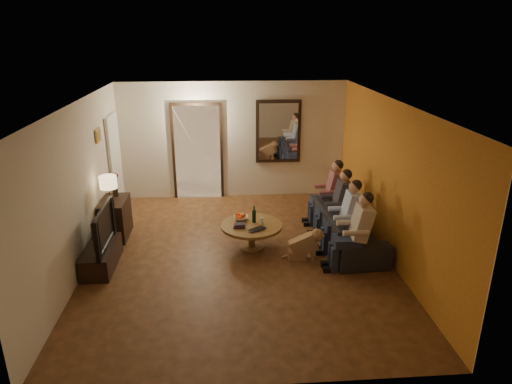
{
  "coord_description": "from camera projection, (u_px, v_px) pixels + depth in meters",
  "views": [
    {
      "loc": [
        -0.25,
        -6.94,
        3.67
      ],
      "look_at": [
        0.3,
        0.3,
        1.05
      ],
      "focal_mm": 32.0,
      "sensor_mm": 36.0,
      "label": 1
    }
  ],
  "objects": [
    {
      "name": "art_canvas",
      "position": [
        99.0,
        135.0,
        8.19
      ],
      "size": [
        0.01,
        0.22,
        0.18
      ],
      "primitive_type": "cube",
      "color": "brown",
      "rests_on": "left_wall"
    },
    {
      "name": "door_trim",
      "position": [
        198.0,
        153.0,
        10.14
      ],
      "size": [
        1.12,
        0.04,
        2.22
      ],
      "primitive_type": "cube",
      "color": "black",
      "rests_on": "floor"
    },
    {
      "name": "tv",
      "position": [
        98.0,
        228.0,
        7.2
      ],
      "size": [
        1.15,
        0.15,
        0.66
      ],
      "primitive_type": "imported",
      "rotation": [
        0.0,
        0.0,
        1.57
      ],
      "color": "black",
      "rests_on": "tv_stand"
    },
    {
      "name": "person_a",
      "position": [
        357.0,
        234.0,
        7.19
      ],
      "size": [
        0.6,
        0.4,
        1.2
      ],
      "primitive_type": null,
      "color": "tan",
      "rests_on": "sofa"
    },
    {
      "name": "front_wall",
      "position": [
        251.0,
        282.0,
        4.52
      ],
      "size": [
        5.0,
        0.02,
        2.6
      ],
      "primitive_type": "cube",
      "color": "beige",
      "rests_on": "floor"
    },
    {
      "name": "coffee_table",
      "position": [
        252.0,
        236.0,
        8.0
      ],
      "size": [
        1.14,
        1.14,
        0.45
      ],
      "primitive_type": "cylinder",
      "rotation": [
        0.0,
        0.0,
        -0.06
      ],
      "color": "brown",
      "rests_on": "floor"
    },
    {
      "name": "wine_glass",
      "position": [
        262.0,
        220.0,
        7.96
      ],
      "size": [
        0.06,
        0.06,
        0.1
      ],
      "primitive_type": "cylinder",
      "color": "silver",
      "rests_on": "coffee_table"
    },
    {
      "name": "oranges",
      "position": [
        241.0,
        215.0,
        8.08
      ],
      "size": [
        0.2,
        0.2,
        0.08
      ],
      "primitive_type": null,
      "color": "#FC5515",
      "rests_on": "bowl"
    },
    {
      "name": "mirror_glass",
      "position": [
        278.0,
        132.0,
        10.08
      ],
      "size": [
        0.86,
        0.02,
        1.26
      ],
      "primitive_type": "cube",
      "color": "white",
      "rests_on": "back_wall"
    },
    {
      "name": "person_c",
      "position": [
        338.0,
        206.0,
        8.32
      ],
      "size": [
        0.6,
        0.4,
        1.2
      ],
      "primitive_type": null,
      "color": "tan",
      "rests_on": "sofa"
    },
    {
      "name": "tv_stand",
      "position": [
        101.0,
        257.0,
        7.38
      ],
      "size": [
        0.45,
        1.09,
        0.36
      ],
      "primitive_type": "cube",
      "color": "black",
      "rests_on": "floor"
    },
    {
      "name": "dresser",
      "position": [
        115.0,
        218.0,
        8.4
      ],
      "size": [
        0.45,
        0.81,
        0.72
      ],
      "primitive_type": "cube",
      "color": "black",
      "rests_on": "floor"
    },
    {
      "name": "kitchen_doorway",
      "position": [
        198.0,
        153.0,
        10.15
      ],
      "size": [
        1.0,
        0.06,
        2.1
      ],
      "primitive_type": "cube",
      "color": "#FFE0A5",
      "rests_on": "floor"
    },
    {
      "name": "floor",
      "position": [
        240.0,
        256.0,
        7.77
      ],
      "size": [
        5.0,
        6.0,
        0.01
      ],
      "primitive_type": "cube",
      "color": "#3F2611",
      "rests_on": "ground"
    },
    {
      "name": "sofa",
      "position": [
        347.0,
        227.0,
        8.14
      ],
      "size": [
        2.21,
        0.94,
        0.63
      ],
      "primitive_type": "imported",
      "rotation": [
        0.0,
        0.0,
        1.61
      ],
      "color": "black",
      "rests_on": "floor"
    },
    {
      "name": "dog",
      "position": [
        303.0,
        244.0,
        7.6
      ],
      "size": [
        0.57,
        0.27,
        0.56
      ],
      "primitive_type": null,
      "rotation": [
        0.0,
        0.0,
        -0.05
      ],
      "color": "#A67A4C",
      "rests_on": "floor"
    },
    {
      "name": "right_wall",
      "position": [
        390.0,
        180.0,
        7.51
      ],
      "size": [
        0.02,
        6.0,
        2.6
      ],
      "primitive_type": "cube",
      "color": "beige",
      "rests_on": "floor"
    },
    {
      "name": "fridge_glimpse",
      "position": [
        209.0,
        159.0,
        10.23
      ],
      "size": [
        0.45,
        0.03,
        1.7
      ],
      "primitive_type": "cube",
      "color": "silver",
      "rests_on": "floor"
    },
    {
      "name": "left_wall",
      "position": [
        80.0,
        188.0,
        7.15
      ],
      "size": [
        0.02,
        6.0,
        2.6
      ],
      "primitive_type": "cube",
      "color": "beige",
      "rests_on": "floor"
    },
    {
      "name": "back_wall",
      "position": [
        233.0,
        141.0,
        10.14
      ],
      "size": [
        5.0,
        0.02,
        2.6
      ],
      "primitive_type": "cube",
      "color": "beige",
      "rests_on": "floor"
    },
    {
      "name": "laptop",
      "position": [
        259.0,
        230.0,
        7.66
      ],
      "size": [
        0.39,
        0.36,
        0.03
      ],
      "primitive_type": "imported",
      "rotation": [
        0.0,
        0.0,
        0.58
      ],
      "color": "black",
      "rests_on": "coffee_table"
    },
    {
      "name": "flower_vase",
      "position": [
        115.0,
        185.0,
        8.41
      ],
      "size": [
        0.14,
        0.14,
        0.44
      ],
      "primitive_type": null,
      "color": "red",
      "rests_on": "dresser"
    },
    {
      "name": "orange_accent",
      "position": [
        390.0,
        180.0,
        7.51
      ],
      "size": [
        0.01,
        6.0,
        2.6
      ],
      "primitive_type": "cube",
      "color": "#BC6C20",
      "rests_on": "right_wall"
    },
    {
      "name": "ceiling",
      "position": [
        238.0,
        103.0,
        6.89
      ],
      "size": [
        5.0,
        6.0,
        0.01
      ],
      "primitive_type": "cube",
      "color": "white",
      "rests_on": "back_wall"
    },
    {
      "name": "wine_bottle",
      "position": [
        254.0,
        214.0,
        7.97
      ],
      "size": [
        0.07,
        0.07,
        0.31
      ],
      "primitive_type": null,
      "color": "black",
      "rests_on": "coffee_table"
    },
    {
      "name": "person_b",
      "position": [
        347.0,
        219.0,
        7.75
      ],
      "size": [
        0.6,
        0.4,
        1.2
      ],
      "primitive_type": null,
      "color": "tan",
      "rests_on": "sofa"
    },
    {
      "name": "bowl",
      "position": [
        241.0,
        218.0,
        8.1
      ],
      "size": [
        0.26,
        0.26,
        0.06
      ],
      "primitive_type": "imported",
      "color": "white",
      "rests_on": "coffee_table"
    },
    {
      "name": "person_d",
      "position": [
        331.0,
        195.0,
        8.88
      ],
      "size": [
        0.6,
        0.4,
        1.2
      ],
      "primitive_type": null,
      "color": "tan",
      "rests_on": "sofa"
    },
    {
      "name": "book_stack",
      "position": [
        239.0,
        225.0,
        7.8
      ],
      "size": [
        0.2,
        0.15,
        0.07
      ],
      "primitive_type": null,
      "color": "black",
      "rests_on": "coffee_table"
    },
    {
      "name": "table_lamp",
      "position": [
        109.0,
        190.0,
        7.98
      ],
      "size": [
        0.3,
        0.3,
        0.54
      ],
      "primitive_type": null,
      "color": "beige",
      "rests_on": "dresser"
    },
    {
      "name": "white_door",
      "position": [
        115.0,
        164.0,
        9.41
      ],
      "size": [
        0.06,
        0.85,
        2.04
      ],
      "primitive_type": "cube",
      "color": "white",
      "rests_on": "floor"
    },
    {
      "name": "framed_art",
      "position": [
        98.0,
        135.0,
        8.19
      ],
      "size": [
        0.03,
        0.28,
        0.24
      ],
      "primitive_type": "cube",
      "color": "#B28C33",
      "rests_on": "left_wall"
    },
    {
      "name": "mirror_frame",
      "position": [
        278.0,
        132.0,
        10.11
      ],
      "size": [
        1.0,
        0.05,
        1.4
      ],
      "primitive_type": "cube",
      "color": "black",
      "rests_on": "back_wall"
    }
  ]
}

